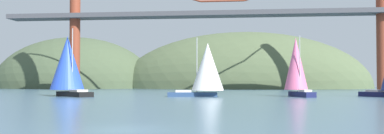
% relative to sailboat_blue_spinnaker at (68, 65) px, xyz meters
% --- Properties ---
extents(ground_plane, '(360.00, 360.00, 0.00)m').
position_rel_sailboat_blue_spinnaker_xyz_m(ground_plane, '(23.05, -49.41, -5.17)').
color(ground_plane, '#426075').
extents(headland_center, '(86.00, 44.00, 38.53)m').
position_rel_sailboat_blue_spinnaker_xyz_m(headland_center, '(28.05, 85.59, -5.17)').
color(headland_center, '#4C5B3D').
rests_on(headland_center, ground_plane).
extents(headland_left, '(58.53, 44.00, 36.25)m').
position_rel_sailboat_blue_spinnaker_xyz_m(headland_left, '(-31.95, 85.59, -5.17)').
color(headland_left, '#425138').
rests_on(headland_left, ground_plane).
extents(suspension_bridge, '(115.10, 6.00, 44.13)m').
position_rel_sailboat_blue_spinnaker_xyz_m(suspension_bridge, '(23.05, 45.59, 15.74)').
color(suspension_bridge, brown).
rests_on(suspension_bridge, ground_plane).
extents(sailboat_blue_spinnaker, '(9.72, 9.38, 11.00)m').
position_rel_sailboat_blue_spinnaker_xyz_m(sailboat_blue_spinnaker, '(0.00, 0.00, 0.00)').
color(sailboat_blue_spinnaker, black).
rests_on(sailboat_blue_spinnaker, ground_plane).
extents(sailboat_pink_spinnaker, '(4.91, 7.63, 9.68)m').
position_rel_sailboat_blue_spinnaker_xyz_m(sailboat_pink_spinnaker, '(37.11, 2.67, -0.26)').
color(sailboat_pink_spinnaker, '#191E4C').
rests_on(sailboat_pink_spinnaker, ground_plane).
extents(sailboat_white_mainsail, '(9.63, 6.07, 9.51)m').
position_rel_sailboat_blue_spinnaker_xyz_m(sailboat_white_mainsail, '(22.76, 1.32, -0.67)').
color(sailboat_white_mainsail, navy).
rests_on(sailboat_white_mainsail, ground_plane).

